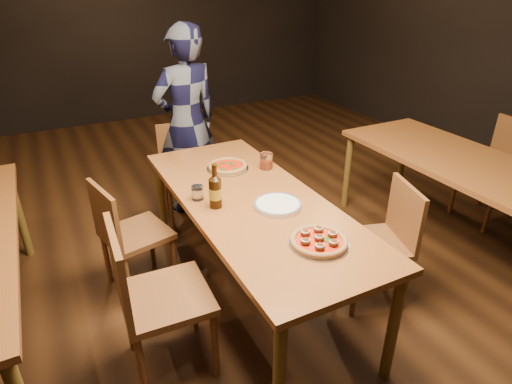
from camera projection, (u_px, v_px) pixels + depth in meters
name	position (u px, v px, depth m)	size (l,w,h in m)	color
ground	(253.00, 294.00, 2.98)	(9.00, 9.00, 0.00)	black
room_shell	(251.00, 3.00, 2.14)	(9.00, 9.00, 9.00)	black
table_main	(252.00, 209.00, 2.67)	(0.80, 2.00, 0.75)	brown
table_right	(466.00, 170.00, 3.20)	(0.80, 2.00, 0.75)	brown
chair_main_nw	(166.00, 296.00, 2.24)	(0.45, 0.45, 0.96)	brown
chair_main_sw	(136.00, 233.00, 2.88)	(0.40, 0.40, 0.86)	brown
chair_main_e	(374.00, 243.00, 2.77)	(0.40, 0.40, 0.87)	brown
chair_end	(186.00, 174.00, 3.72)	(0.41, 0.41, 0.88)	brown
chair_nbr_right	(493.00, 171.00, 3.71)	(0.44, 0.44, 0.94)	brown
pizza_meatball	(319.00, 241.00, 2.18)	(0.32, 0.32, 0.06)	#B7B7BF
pizza_margherita	(228.00, 166.00, 3.04)	(0.30, 0.30, 0.04)	#B7B7BF
plate_stack	(278.00, 205.00, 2.54)	(0.28, 0.28, 0.03)	white
beer_bottle	(215.00, 192.00, 2.50)	(0.08, 0.08, 0.27)	black
water_glass	(197.00, 193.00, 2.61)	(0.07, 0.07, 0.09)	white
amber_glass	(266.00, 161.00, 3.03)	(0.09, 0.09, 0.11)	#A53712
diner	(187.00, 123.00, 3.74)	(0.61, 0.40, 1.66)	black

